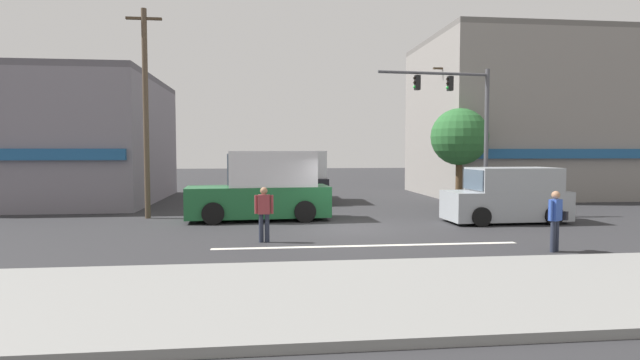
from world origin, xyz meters
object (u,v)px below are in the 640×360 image
(box_truck_waiting_far, at_px, (305,178))
(utility_pole_near_left, at_px, (146,111))
(box_truck_crossing_leftbound, at_px, (263,189))
(pedestrian_foreground_with_bag, at_px, (556,217))
(van_approaching_near, at_px, (508,196))
(traffic_light_mast, at_px, (465,117))
(street_tree, at_px, (459,137))
(utility_pole_far_right, at_px, (445,128))
(pedestrian_mid_crossing, at_px, (264,211))

(box_truck_waiting_far, bearing_deg, utility_pole_near_left, -138.72)
(box_truck_crossing_leftbound, xyz_separation_m, pedestrian_foreground_with_bag, (7.93, -7.24, -0.30))
(van_approaching_near, xyz_separation_m, pedestrian_foreground_with_bag, (-1.43, -5.47, -0.05))
(box_truck_crossing_leftbound, xyz_separation_m, box_truck_waiting_far, (2.28, 7.12, 0.00))
(traffic_light_mast, distance_m, box_truck_crossing_leftbound, 8.94)
(box_truck_waiting_far, distance_m, pedestrian_foreground_with_bag, 15.43)
(street_tree, bearing_deg, traffic_light_mast, -108.92)
(utility_pole_near_left, relative_size, utility_pole_far_right, 1.09)
(traffic_light_mast, xyz_separation_m, box_truck_crossing_leftbound, (-8.45, -0.26, -2.92))
(utility_pole_far_right, xyz_separation_m, box_truck_crossing_leftbound, (-10.14, -7.17, -2.76))
(pedestrian_foreground_with_bag, relative_size, pedestrian_mid_crossing, 1.00)
(traffic_light_mast, bearing_deg, box_truck_crossing_leftbound, -178.26)
(utility_pole_near_left, height_order, utility_pole_far_right, utility_pole_near_left)
(street_tree, xyz_separation_m, utility_pole_far_right, (0.40, 3.14, 0.58))
(utility_pole_far_right, bearing_deg, traffic_light_mast, -103.73)
(utility_pole_near_left, bearing_deg, pedestrian_mid_crossing, -51.45)
(street_tree, distance_m, pedestrian_mid_crossing, 13.45)
(pedestrian_mid_crossing, bearing_deg, utility_pole_far_right, 50.10)
(van_approaching_near, height_order, pedestrian_mid_crossing, van_approaching_near)
(traffic_light_mast, distance_m, box_truck_waiting_far, 9.68)
(traffic_light_mast, bearing_deg, pedestrian_foreground_with_bag, -93.95)
(box_truck_waiting_far, bearing_deg, utility_pole_far_right, 0.40)
(utility_pole_far_right, height_order, pedestrian_mid_crossing, utility_pole_far_right)
(utility_pole_near_left, distance_m, traffic_light_mast, 13.17)
(traffic_light_mast, height_order, van_approaching_near, traffic_light_mast)
(traffic_light_mast, height_order, pedestrian_mid_crossing, traffic_light_mast)
(street_tree, relative_size, van_approaching_near, 1.05)
(van_approaching_near, relative_size, box_truck_crossing_leftbound, 0.81)
(pedestrian_foreground_with_bag, bearing_deg, pedestrian_mid_crossing, 163.72)
(box_truck_crossing_leftbound, relative_size, box_truck_waiting_far, 1.02)
(traffic_light_mast, bearing_deg, pedestrian_mid_crossing, -148.40)
(van_approaching_near, xyz_separation_m, box_truck_waiting_far, (-7.08, 8.89, 0.25))
(traffic_light_mast, relative_size, box_truck_crossing_leftbound, 1.08)
(utility_pole_near_left, distance_m, utility_pole_far_right, 16.08)
(utility_pole_near_left, distance_m, pedestrian_foreground_with_bag, 15.46)
(pedestrian_mid_crossing, bearing_deg, utility_pole_near_left, 128.55)
(van_approaching_near, bearing_deg, traffic_light_mast, 114.23)
(box_truck_waiting_far, bearing_deg, pedestrian_foreground_with_bag, -68.52)
(traffic_light_mast, bearing_deg, utility_pole_far_right, 76.27)
(utility_pole_far_right, relative_size, pedestrian_mid_crossing, 4.63)
(pedestrian_mid_crossing, bearing_deg, van_approaching_near, 18.66)
(box_truck_crossing_leftbound, distance_m, pedestrian_mid_crossing, 4.94)
(utility_pole_near_left, xyz_separation_m, pedestrian_foreground_with_bag, (12.63, -8.23, -3.42))
(utility_pole_near_left, xyz_separation_m, box_truck_waiting_far, (6.98, 6.13, -3.12))
(pedestrian_mid_crossing, bearing_deg, box_truck_waiting_far, 79.36)
(traffic_light_mast, relative_size, pedestrian_foreground_with_bag, 3.71)
(pedestrian_foreground_with_bag, bearing_deg, traffic_light_mast, 86.05)
(utility_pole_far_right, relative_size, traffic_light_mast, 1.25)
(traffic_light_mast, distance_m, van_approaching_near, 3.87)
(traffic_light_mast, height_order, box_truck_crossing_leftbound, traffic_light_mast)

